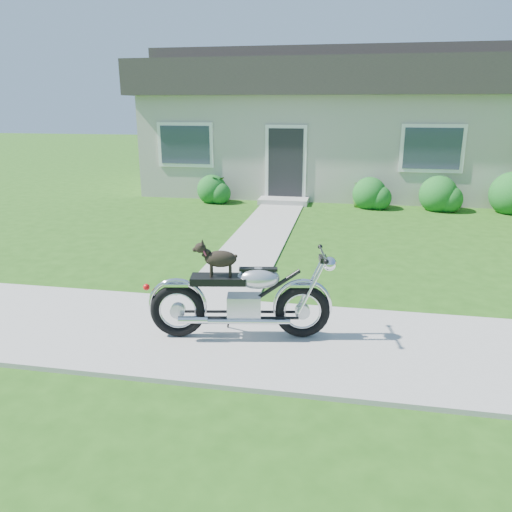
{
  "coord_description": "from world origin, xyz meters",
  "views": [
    {
      "loc": [
        0.32,
        -5.46,
        2.76
      ],
      "look_at": [
        -0.88,
        1.0,
        0.75
      ],
      "focal_mm": 35.0,
      "sensor_mm": 36.0,
      "label": 1
    }
  ],
  "objects_px": {
    "potted_plant_right": "(360,195)",
    "motorcycle_with_dog": "(243,297)",
    "potted_plant_left": "(214,189)",
    "house": "(342,123)"
  },
  "relations": [
    {
      "from": "house",
      "to": "potted_plant_left",
      "type": "bearing_deg",
      "value": -135.66
    },
    {
      "from": "potted_plant_right",
      "to": "motorcycle_with_dog",
      "type": "height_order",
      "value": "motorcycle_with_dog"
    },
    {
      "from": "potted_plant_right",
      "to": "potted_plant_left",
      "type": "bearing_deg",
      "value": 180.0
    },
    {
      "from": "potted_plant_right",
      "to": "house",
      "type": "bearing_deg",
      "value": 100.67
    },
    {
      "from": "potted_plant_left",
      "to": "potted_plant_right",
      "type": "bearing_deg",
      "value": 0.0
    },
    {
      "from": "house",
      "to": "potted_plant_right",
      "type": "relative_size",
      "value": 18.13
    },
    {
      "from": "motorcycle_with_dog",
      "to": "house",
      "type": "bearing_deg",
      "value": 76.16
    },
    {
      "from": "potted_plant_right",
      "to": "motorcycle_with_dog",
      "type": "relative_size",
      "value": 0.31
    },
    {
      "from": "potted_plant_left",
      "to": "motorcycle_with_dog",
      "type": "bearing_deg",
      "value": -72.67
    },
    {
      "from": "potted_plant_right",
      "to": "motorcycle_with_dog",
      "type": "distance_m",
      "value": 8.73
    }
  ]
}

